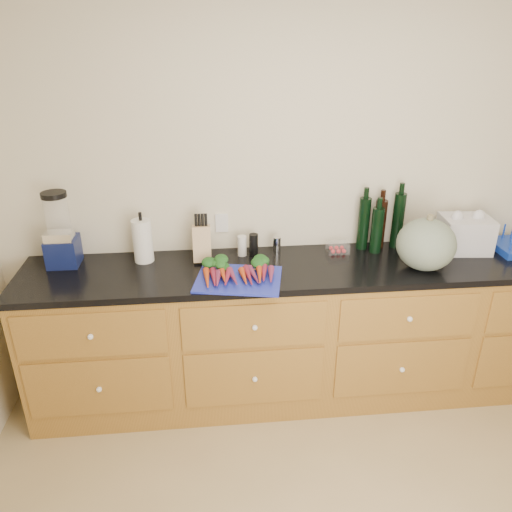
{
  "coord_description": "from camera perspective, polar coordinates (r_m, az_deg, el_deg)",
  "views": [
    {
      "loc": [
        -0.68,
        -1.38,
        2.25
      ],
      "look_at": [
        -0.42,
        1.2,
        1.06
      ],
      "focal_mm": 35.0,
      "sensor_mm": 36.0,
      "label": 1
    }
  ],
  "objects": [
    {
      "name": "grinder_salt",
      "position": [
        3.13,
        -1.6,
        1.17
      ],
      "size": [
        0.06,
        0.06,
        0.13
      ],
      "primitive_type": "cylinder",
      "color": "silver",
      "rests_on": "countertop"
    },
    {
      "name": "wall_back",
      "position": [
        3.23,
        6.75,
        7.35
      ],
      "size": [
        4.1,
        0.05,
        2.6
      ],
      "primitive_type": "cube",
      "color": "beige",
      "rests_on": "ground"
    },
    {
      "name": "cabinets",
      "position": [
        3.3,
        7.21,
        -8.65
      ],
      "size": [
        3.6,
        0.64,
        0.9
      ],
      "color": "brown",
      "rests_on": "ground"
    },
    {
      "name": "blender_appliance",
      "position": [
        3.17,
        -21.47,
        2.37
      ],
      "size": [
        0.18,
        0.18,
        0.46
      ],
      "color": "#0F1849",
      "rests_on": "countertop"
    },
    {
      "name": "paper_towel",
      "position": [
        3.1,
        -12.83,
        1.7
      ],
      "size": [
        0.12,
        0.12,
        0.27
      ],
      "primitive_type": "cylinder",
      "color": "white",
      "rests_on": "countertop"
    },
    {
      "name": "grinder_pepper",
      "position": [
        3.13,
        -0.28,
        1.31
      ],
      "size": [
        0.06,
        0.06,
        0.14
      ],
      "primitive_type": "cylinder",
      "color": "black",
      "rests_on": "countertop"
    },
    {
      "name": "bottles",
      "position": [
        3.29,
        13.98,
        3.54
      ],
      "size": [
        0.3,
        0.15,
        0.36
      ],
      "color": "black",
      "rests_on": "countertop"
    },
    {
      "name": "knife_block",
      "position": [
        3.07,
        -6.2,
        1.44
      ],
      "size": [
        0.11,
        0.11,
        0.22
      ],
      "primitive_type": "cube",
      "color": "tan",
      "rests_on": "countertop"
    },
    {
      "name": "canister_chrome",
      "position": [
        3.15,
        2.4,
        1.2
      ],
      "size": [
        0.05,
        0.05,
        0.11
      ],
      "primitive_type": "cylinder",
      "color": "silver",
      "rests_on": "countertop"
    },
    {
      "name": "tomato_box",
      "position": [
        3.23,
        9.31,
        0.97
      ],
      "size": [
        0.13,
        0.11,
        0.06
      ],
      "primitive_type": "cube",
      "color": "white",
      "rests_on": "countertop"
    },
    {
      "name": "carrots",
      "position": [
        2.86,
        -2.07,
        -1.8
      ],
      "size": [
        0.39,
        0.29,
        0.06
      ],
      "color": "#C24016",
      "rests_on": "cutting_board"
    },
    {
      "name": "cutting_board",
      "position": [
        2.84,
        -2.01,
        -2.67
      ],
      "size": [
        0.54,
        0.45,
        0.01
      ],
      "primitive_type": "cube",
      "rotation": [
        0.0,
        0.0,
        -0.2
      ],
      "color": "#1F2AB0",
      "rests_on": "countertop"
    },
    {
      "name": "squash",
      "position": [
        3.09,
        18.86,
        1.26
      ],
      "size": [
        0.34,
        0.34,
        0.31
      ],
      "primitive_type": "ellipsoid",
      "color": "#5C6D5C",
      "rests_on": "countertop"
    },
    {
      "name": "countertop",
      "position": [
        3.07,
        7.65,
        -1.27
      ],
      "size": [
        3.64,
        0.62,
        0.04
      ],
      "primitive_type": "cube",
      "color": "black",
      "rests_on": "cabinets"
    },
    {
      "name": "grocery_bag",
      "position": [
        3.45,
        22.75,
        2.33
      ],
      "size": [
        0.32,
        0.27,
        0.22
      ],
      "primitive_type": null,
      "rotation": [
        0.0,
        0.0,
        -0.09
      ],
      "color": "white",
      "rests_on": "countertop"
    }
  ]
}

